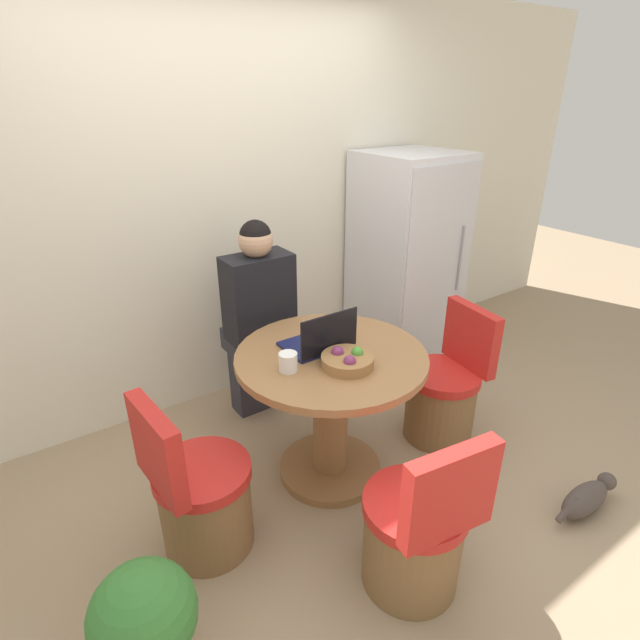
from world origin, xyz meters
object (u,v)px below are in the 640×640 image
at_px(dining_table, 331,400).
at_px(person_seated, 257,316).
at_px(potted_plant, 145,621).
at_px(cat, 586,498).
at_px(chair_near_camera, 416,535).
at_px(chair_left_side, 201,499).
at_px(fruit_bowl, 347,360).
at_px(refrigerator, 406,262).
at_px(laptop, 320,341).
at_px(chair_right_side, 444,396).

height_order(dining_table, person_seated, person_seated).
bearing_deg(potted_plant, cat, -13.03).
relative_size(chair_near_camera, cat, 1.83).
xyz_separation_m(chair_left_side, fruit_bowl, (0.77, -0.08, 0.52)).
bearing_deg(dining_table, chair_left_side, -175.06).
bearing_deg(chair_near_camera, refrigerator, -123.19).
distance_m(refrigerator, laptop, 1.47).
distance_m(dining_table, chair_near_camera, 0.81).
bearing_deg(laptop, fruit_bowl, 92.48).
xyz_separation_m(refrigerator, laptop, (-1.28, -0.71, 0.02)).
height_order(dining_table, potted_plant, dining_table).
bearing_deg(cat, laptop, 133.35).
bearing_deg(cat, dining_table, 134.99).
distance_m(refrigerator, chair_left_side, 2.27).
bearing_deg(refrigerator, chair_near_camera, -131.39).
relative_size(cat, potted_plant, 0.90).
bearing_deg(fruit_bowl, cat, -42.66).
relative_size(fruit_bowl, cat, 0.56).
bearing_deg(person_seated, refrigerator, -176.62).
relative_size(chair_near_camera, fruit_bowl, 3.28).
height_order(fruit_bowl, cat, fruit_bowl).
relative_size(dining_table, chair_left_side, 1.17).
bearing_deg(cat, chair_left_side, 153.78).
bearing_deg(dining_table, chair_right_side, -8.18).
xyz_separation_m(chair_near_camera, chair_left_side, (-0.67, 0.70, 0.00)).
bearing_deg(potted_plant, fruit_bowl, 17.35).
bearing_deg(dining_table, chair_near_camera, -98.21).
distance_m(dining_table, chair_left_side, 0.81).
xyz_separation_m(chair_right_side, laptop, (-0.79, 0.19, 0.53)).
bearing_deg(chair_near_camera, chair_right_side, -134.99).
distance_m(chair_left_side, laptop, 0.94).
relative_size(person_seated, laptop, 3.95).
bearing_deg(potted_plant, chair_right_side, 11.49).
bearing_deg(refrigerator, fruit_bowl, -143.75).
bearing_deg(fruit_bowl, laptop, 92.48).
bearing_deg(laptop, chair_near_camera, 83.65).
bearing_deg(fruit_bowl, potted_plant, -162.65).
relative_size(refrigerator, person_seated, 1.20).
xyz_separation_m(chair_left_side, laptop, (0.76, 0.14, 0.53)).
distance_m(person_seated, cat, 2.05).
height_order(refrigerator, chair_right_side, refrigerator).
relative_size(chair_near_camera, potted_plant, 1.64).
distance_m(chair_near_camera, chair_left_side, 0.97).
height_order(chair_right_side, chair_near_camera, same).
bearing_deg(potted_plant, chair_left_side, 48.37).
bearing_deg(chair_left_side, chair_near_camera, -141.57).
bearing_deg(laptop, dining_table, 102.13).
xyz_separation_m(refrigerator, chair_near_camera, (-1.38, -1.56, -0.51)).
bearing_deg(chair_near_camera, chair_left_side, -38.43).
height_order(refrigerator, laptop, refrigerator).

